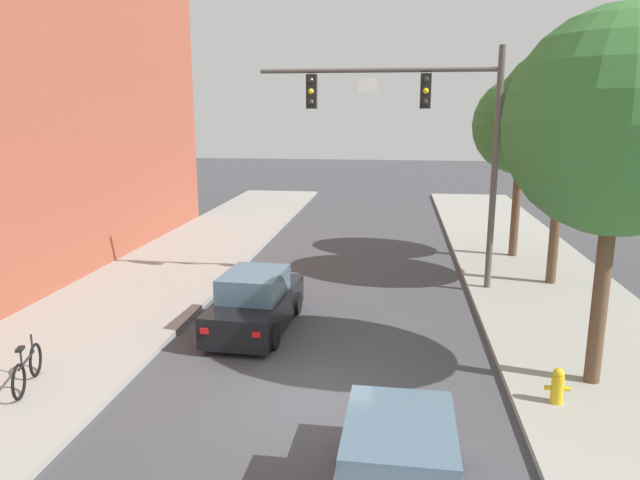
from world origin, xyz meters
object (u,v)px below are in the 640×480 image
at_px(bicycle_leaning, 27,369).
at_px(fire_hydrant, 558,386).
at_px(car_following_silver, 398,475).
at_px(street_tree_third, 522,126).
at_px(street_tree_second, 565,115).
at_px(street_tree_nearest, 620,123).
at_px(traffic_signal_mast, 426,122).
at_px(car_lead_black, 256,303).

height_order(bicycle_leaning, fire_hydrant, bicycle_leaning).
bearing_deg(car_following_silver, street_tree_third, 74.10).
bearing_deg(bicycle_leaning, street_tree_second, 36.17).
relative_size(bicycle_leaning, street_tree_nearest, 0.23).
distance_m(street_tree_second, street_tree_third, 3.77).
distance_m(street_tree_nearest, street_tree_third, 11.12).
distance_m(traffic_signal_mast, car_following_silver, 12.19).
xyz_separation_m(bicycle_leaning, street_tree_third, (12.05, 12.91, 4.65)).
xyz_separation_m(traffic_signal_mast, bicycle_leaning, (-8.29, -8.41, -4.84)).
height_order(street_tree_nearest, street_tree_second, street_tree_second).
height_order(traffic_signal_mast, car_following_silver, traffic_signal_mast).
bearing_deg(street_tree_third, street_tree_nearest, -92.20).
height_order(traffic_signal_mast, fire_hydrant, traffic_signal_mast).
bearing_deg(street_tree_nearest, street_tree_second, 82.56).
xyz_separation_m(traffic_signal_mast, street_tree_third, (3.77, 4.50, -0.19)).
distance_m(bicycle_leaning, street_tree_third, 18.27).
bearing_deg(car_lead_black, street_tree_second, 29.48).
height_order(bicycle_leaning, street_tree_nearest, street_tree_nearest).
height_order(traffic_signal_mast, street_tree_nearest, street_tree_nearest).
bearing_deg(traffic_signal_mast, car_following_silver, -93.66).
bearing_deg(street_tree_second, car_lead_black, -150.52).
relative_size(fire_hydrant, street_tree_nearest, 0.10).
relative_size(car_lead_black, fire_hydrant, 5.99).
distance_m(car_lead_black, car_following_silver, 8.01).
relative_size(street_tree_nearest, street_tree_second, 0.99).
bearing_deg(street_tree_second, traffic_signal_mast, -169.49).
relative_size(car_lead_black, bicycle_leaning, 2.52).
relative_size(car_lead_black, street_tree_second, 0.56).
bearing_deg(street_tree_second, fire_hydrant, -102.96).
relative_size(street_tree_second, street_tree_third, 1.10).
distance_m(traffic_signal_mast, bicycle_leaning, 12.76).
height_order(car_following_silver, street_tree_third, street_tree_third).
bearing_deg(car_following_silver, traffic_signal_mast, 86.34).
bearing_deg(fire_hydrant, street_tree_third, 83.40).
bearing_deg(street_tree_nearest, bicycle_leaning, -171.16).
relative_size(street_tree_nearest, street_tree_third, 1.09).
relative_size(car_lead_black, car_following_silver, 1.01).
xyz_separation_m(car_lead_black, street_tree_second, (8.81, 4.98, 4.89)).
bearing_deg(car_lead_black, fire_hydrant, -26.93).
bearing_deg(fire_hydrant, traffic_signal_mast, 107.08).
bearing_deg(street_tree_third, traffic_signal_mast, -129.90).
bearing_deg(bicycle_leaning, car_following_silver, -20.51).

